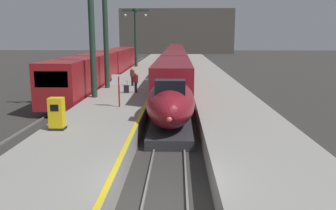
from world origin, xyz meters
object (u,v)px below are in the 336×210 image
object	(u,v)px
passenger_mid_platform	(132,75)
ticket_machine_yellow	(57,115)
station_column_far	(105,27)
departure_info_board	(119,84)
regional_train_adjacent	(106,66)
station_column_distant	(136,32)
rolling_suitcase	(126,89)
highspeed_train_main	(175,60)
station_column_mid	(92,25)
passenger_near_edge	(136,81)

from	to	relation	value
passenger_mid_platform	ticket_machine_yellow	distance (m)	15.76
station_column_far	departure_info_board	xyz separation A→B (m)	(2.50, -8.64, -3.83)
regional_train_adjacent	station_column_distant	size ratio (longest dim) A/B	4.31
station_column_far	station_column_distant	size ratio (longest dim) A/B	1.04
rolling_suitcase	highspeed_train_main	bearing A→B (deg)	81.48
station_column_far	station_column_mid	bearing A→B (deg)	-90.00
departure_info_board	station_column_far	bearing A→B (deg)	106.12
passenger_near_edge	station_column_mid	bearing A→B (deg)	-141.62
rolling_suitcase	station_column_mid	bearing A→B (deg)	-135.24
station_column_distant	passenger_mid_platform	distance (m)	21.44
regional_train_adjacent	ticket_machine_yellow	bearing A→B (deg)	-84.09
passenger_mid_platform	departure_info_board	distance (m)	9.97
highspeed_train_main	rolling_suitcase	bearing A→B (deg)	-98.52
station_column_distant	passenger_near_edge	xyz separation A→B (m)	(2.88, -24.95, -4.17)
station_column_mid	station_column_distant	size ratio (longest dim) A/B	1.04
station_column_far	departure_info_board	bearing A→B (deg)	-73.88
highspeed_train_main	station_column_distant	world-z (taller)	station_column_distant
station_column_mid	passenger_near_edge	xyz separation A→B (m)	(2.88, 2.28, -4.36)
passenger_near_edge	rolling_suitcase	bearing A→B (deg)	-167.08
regional_train_adjacent	passenger_mid_platform	bearing A→B (deg)	-64.43
station_column_far	departure_info_board	world-z (taller)	station_column_far
regional_train_adjacent	departure_info_board	bearing A→B (deg)	-76.05
passenger_near_edge	station_column_far	bearing A→B (deg)	136.70
regional_train_adjacent	passenger_near_edge	world-z (taller)	regional_train_adjacent
passenger_near_edge	regional_train_adjacent	bearing A→B (deg)	111.36
departure_info_board	station_column_distant	bearing A→B (deg)	94.62
station_column_mid	rolling_suitcase	world-z (taller)	station_column_mid
highspeed_train_main	departure_info_board	distance (m)	31.15
passenger_near_edge	ticket_machine_yellow	world-z (taller)	passenger_near_edge
regional_train_adjacent	station_column_distant	bearing A→B (deg)	79.58
station_column_distant	rolling_suitcase	distance (m)	25.68
ticket_machine_yellow	station_column_far	bearing A→B (deg)	91.40
rolling_suitcase	station_column_distant	bearing A→B (deg)	94.84
station_column_far	rolling_suitcase	xyz separation A→B (m)	(2.13, -2.89, -5.04)
highspeed_train_main	station_column_far	xyz separation A→B (m)	(-5.90, -22.32, 4.42)
regional_train_adjacent	station_column_far	xyz separation A→B (m)	(2.20, -10.28, 4.26)
highspeed_train_main	regional_train_adjacent	distance (m)	14.51
station_column_mid	passenger_mid_platform	size ratio (longest dim) A/B	5.24
station_column_distant	departure_info_board	xyz separation A→B (m)	(2.50, -30.87, -3.65)
ticket_machine_yellow	station_column_mid	bearing A→B (deg)	92.14
regional_train_adjacent	passenger_near_edge	bearing A→B (deg)	-68.64
passenger_near_edge	passenger_mid_platform	world-z (taller)	same
regional_train_adjacent	station_column_far	size ratio (longest dim) A/B	4.14
station_column_mid	station_column_distant	bearing A→B (deg)	90.00
station_column_distant	departure_info_board	distance (m)	31.19
regional_train_adjacent	passenger_near_edge	size ratio (longest dim) A/B	21.66
station_column_far	departure_info_board	distance (m)	9.78
station_column_far	departure_info_board	size ratio (longest dim) A/B	4.17
regional_train_adjacent	ticket_machine_yellow	size ratio (longest dim) A/B	22.87
station_column_distant	station_column_mid	bearing A→B (deg)	-90.00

